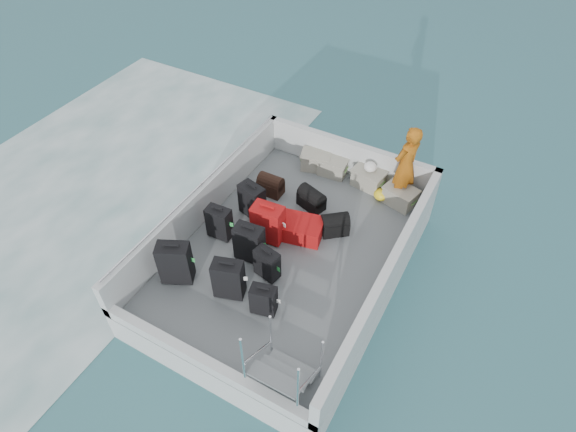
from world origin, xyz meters
name	(u,v)px	position (x,y,z in m)	size (l,w,h in m)	color
ground	(289,273)	(0.00, 0.00, 0.00)	(160.00, 160.00, 0.00)	navy
wake_foam	(93,187)	(-4.80, 0.00, 0.00)	(10.00, 10.00, 0.00)	white
ferry_hull	(289,262)	(0.00, 0.00, 0.30)	(3.60, 5.00, 0.60)	silver
deck	(289,250)	(0.00, 0.00, 0.61)	(3.30, 4.70, 0.02)	slate
deck_fittings	(298,256)	(0.35, -0.32, 0.99)	(3.60, 5.00, 0.90)	#BBBFBF
suitcase_0	(175,263)	(-1.25, -1.39, 1.01)	(0.50, 0.28, 0.77)	black
suitcase_1	(219,223)	(-1.20, -0.29, 0.93)	(0.42, 0.24, 0.63)	black
suitcase_2	(252,201)	(-1.00, 0.44, 0.95)	(0.46, 0.27, 0.66)	black
suitcase_3	(229,279)	(-0.36, -1.23, 0.97)	(0.46, 0.27, 0.71)	black
suitcase_4	(249,243)	(-0.49, -0.45, 0.96)	(0.47, 0.28, 0.69)	black
suitcase_5	(268,223)	(-0.44, 0.07, 0.98)	(0.53, 0.32, 0.72)	#B90E14
suitcase_6	(264,300)	(0.27, -1.25, 0.89)	(0.38, 0.23, 0.54)	black
suitcase_7	(267,264)	(-0.04, -0.64, 0.90)	(0.40, 0.23, 0.56)	black
suitcase_8	(299,228)	(-0.01, 0.40, 0.78)	(0.53, 0.80, 0.32)	#B90E14
duffel_0	(271,186)	(-1.01, 1.11, 0.78)	(0.46, 0.30, 0.32)	black
duffel_1	(311,200)	(-0.16, 1.14, 0.78)	(0.50, 0.30, 0.32)	black
duffel_2	(335,226)	(0.50, 0.76, 0.78)	(0.46, 0.30, 0.32)	black
crate_0	(316,161)	(-0.60, 2.20, 0.79)	(0.55, 0.38, 0.33)	#A3A18E
crate_1	(333,167)	(-0.22, 2.20, 0.78)	(0.54, 0.37, 0.32)	#A3A18E
crate_2	(369,179)	(0.53, 2.20, 0.79)	(0.57, 0.40, 0.35)	#A3A18E
crate_3	(400,197)	(1.24, 2.01, 0.79)	(0.56, 0.38, 0.34)	#A3A18E
yellow_bag	(381,195)	(0.90, 1.96, 0.73)	(0.28, 0.26, 0.22)	yellow
white_bag	(370,168)	(0.53, 2.20, 1.06)	(0.24, 0.24, 0.18)	white
passenger	(405,165)	(1.18, 2.15, 1.41)	(0.58, 0.38, 1.58)	orange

